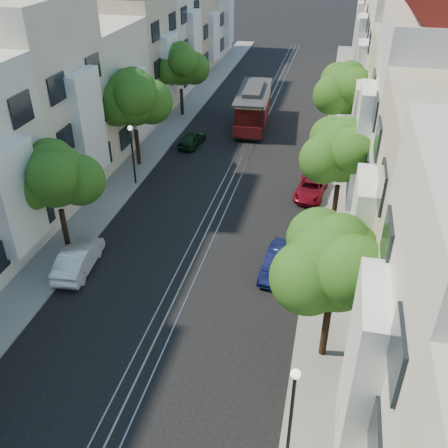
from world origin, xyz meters
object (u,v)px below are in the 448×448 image
Objects in this scene: tree_e_d at (347,90)px; parked_car_e_mid at (279,262)px; tree_e_b at (336,266)px; lamp_east at (293,402)px; parked_car_w_mid at (78,258)px; lamp_west at (132,146)px; parked_car_e_far at (311,188)px; parked_car_w_far at (192,139)px; cable_car at (253,105)px; tree_w_b at (55,177)px; tree_e_c at (343,152)px; tree_w_c at (134,99)px; tree_w_d at (181,65)px.

tree_e_d is 1.82× the size of parked_car_e_mid.
tree_e_d reaches higher than tree_e_b.
lamp_east reaches higher than parked_car_w_mid.
tree_e_d is at bearing 33.50° from lamp_west.
parked_car_w_far is (-10.00, 6.38, 0.04)m from parked_car_e_far.
cable_car is at bearing -108.44° from parked_car_w_mid.
tree_e_b is 1.07× the size of tree_w_b.
tree_w_b is 1.83× the size of parked_car_w_far.
tree_e_b is at bearing -76.87° from parked_car_e_far.
parked_car_e_far is at bearing 153.24° from parked_car_w_far.
tree_e_c is 0.92× the size of tree_w_c.
tree_e_c is 1.59× the size of parked_car_w_mid.
parked_car_e_far is at bearing -8.49° from tree_w_c.
tree_e_b is 1.61× the size of lamp_west.
cable_car is (5.89, 12.96, -0.97)m from lamp_west.
lamp_west reaches higher than parked_car_e_far.
lamp_east is (-0.96, -4.98, -1.89)m from tree_e_b.
tree_w_b is at bearing -111.43° from cable_car.
parked_car_w_mid is at bearing -129.58° from parked_car_e_far.
lamp_west is at bearing 151.89° from parked_car_e_mid.
tree_w_b is 16.81m from lamp_east.
tree_e_d reaches higher than lamp_west.
tree_w_c is at bearing 177.92° from parked_car_e_far.
parked_car_w_far is (2.74, 15.48, -3.82)m from tree_w_b.
parked_car_w_mid is at bearing -86.29° from tree_w_d.
tree_w_c is 1.09× the size of tree_w_d.
lamp_west is 12.17m from parked_car_e_far.
tree_e_c is 1.91× the size of parked_car_w_far.
cable_car is at bearing 123.24° from parked_car_e_far.
lamp_east is at bearing -36.58° from tree_w_b.
parked_car_w_mid is at bearing -149.02° from tree_e_c.
tree_e_d is at bearing 22.62° from tree_w_c.
tree_e_d is at bearing -130.07° from parked_car_w_mid.
tree_w_b is at bearing -157.38° from tree_e_c.
tree_w_c reaches higher than parked_car_w_far.
tree_w_d is 34.73m from lamp_east.
parked_car_w_mid is (-11.20, -10.82, 0.14)m from parked_car_e_far.
lamp_east is 1.22× the size of parked_car_w_far.
tree_w_c is 6.91m from parked_car_w_far.
tree_e_b reaches higher than tree_w_b.
tree_w_c reaches higher than lamp_west.
tree_w_b is 0.75× the size of cable_car.
tree_w_d is at bearing -61.40° from parked_car_w_far.
tree_e_c is 1.57× the size of lamp_east.
tree_w_b is at bearing -171.23° from parked_car_e_mid.
tree_w_d is 1.68× the size of parked_car_e_far.
tree_w_b is 4.38m from parked_car_w_mid.
tree_e_d is 23.10m from parked_car_w_mid.
tree_e_c is 15.51m from parked_car_w_mid.
tree_e_d is 9.15m from cable_car.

